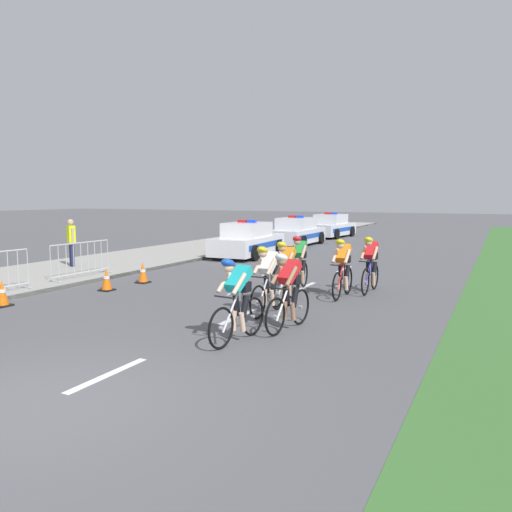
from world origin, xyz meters
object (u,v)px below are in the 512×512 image
traffic_cone_near (143,273)px  cyclist_lead (237,299)px  cyclist_second (288,290)px  cyclist_fourth (286,271)px  cyclist_third (268,279)px  spectator_closest (71,239)px  police_car_third (331,227)px  cyclist_sixth (343,267)px  cyclist_seventh (370,264)px  police_car_nearest (248,241)px  cyclist_fifth (299,262)px  traffic_cone_far (107,280)px  crowd_barrier_rear (81,260)px  police_car_second (296,233)px  traffic_cone_mid (2,293)px

traffic_cone_near → cyclist_lead: bearing=-37.3°
cyclist_second → cyclist_fourth: 2.46m
cyclist_third → spectator_closest: size_ratio=1.03×
police_car_third → traffic_cone_near: 19.10m
cyclist_second → traffic_cone_near: bearing=153.2°
cyclist_fourth → cyclist_sixth: (1.02, 1.31, 0.00)m
cyclist_seventh → police_car_third: size_ratio=0.38×
cyclist_fourth → police_car_nearest: 9.74m
cyclist_second → cyclist_sixth: (0.03, 3.55, 0.00)m
cyclist_fifth → cyclist_second: bearing=-71.5°
traffic_cone_near → traffic_cone_far: bearing=-93.3°
crowd_barrier_rear → spectator_closest: (-2.04, 1.57, 0.44)m
police_car_third → traffic_cone_far: size_ratio=7.07×
police_car_second → crowd_barrier_rear: police_car_second is taller
cyclist_sixth → cyclist_seventh: bearing=64.7°
cyclist_fifth → traffic_cone_far: size_ratio=2.69×
traffic_cone_mid → cyclist_lead: bearing=-1.1°
traffic_cone_mid → cyclist_third: bearing=19.0°
cyclist_sixth → cyclist_second: bearing=-90.4°
police_car_second → traffic_cone_near: 13.10m
cyclist_fourth → police_car_third: (-5.26, 19.88, -0.11)m
cyclist_seventh → crowd_barrier_rear: 8.70m
cyclist_fourth → police_car_second: police_car_second is taller
cyclist_second → police_car_second: police_car_second is taller
cyclist_lead → police_car_second: 18.21m
cyclist_seventh → cyclist_third: bearing=-111.6°
police_car_nearest → crowd_barrier_rear: (-1.71, -7.90, -0.03)m
cyclist_sixth → police_car_second: size_ratio=0.39×
traffic_cone_far → traffic_cone_mid: bearing=-107.0°
police_car_third → spectator_closest: bearing=-101.7°
cyclist_lead → police_car_nearest: bearing=116.4°
cyclist_sixth → cyclist_seventh: same height
police_car_third → cyclist_sixth: bearing=-71.3°
police_car_nearest → crowd_barrier_rear: police_car_nearest is taller
traffic_cone_far → spectator_closest: spectator_closest is taller
cyclist_lead → crowd_barrier_rear: 8.33m
cyclist_sixth → spectator_closest: size_ratio=1.03×
cyclist_fifth → traffic_cone_mid: 7.48m
cyclist_second → police_car_nearest: bearing=120.9°
cyclist_fifth → cyclist_sixth: (1.36, -0.44, 0.00)m
cyclist_fourth → crowd_barrier_rear: (-6.97, 0.29, -0.14)m
cyclist_fifth → crowd_barrier_rear: bearing=-167.7°
cyclist_fourth → police_car_second: (-5.26, 13.88, -0.11)m
cyclist_third → spectator_closest: 9.61m
cyclist_third → cyclist_fourth: 1.23m
cyclist_sixth → police_car_third: police_car_third is taller
cyclist_seventh → traffic_cone_far: bearing=-155.7°
police_car_second → traffic_cone_far: bearing=-89.2°
traffic_cone_near → spectator_closest: size_ratio=0.38×
cyclist_third → police_car_second: 16.02m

